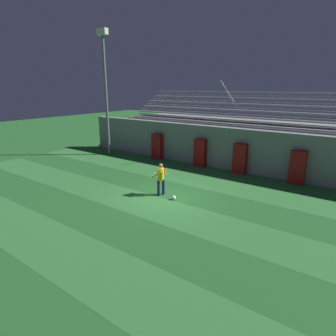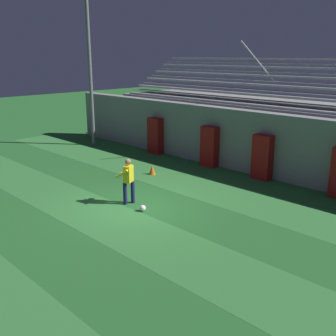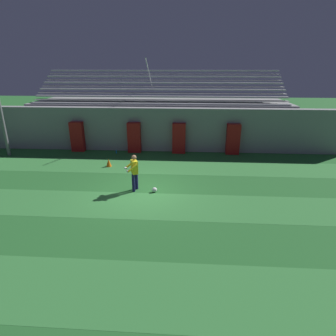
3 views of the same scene
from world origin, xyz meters
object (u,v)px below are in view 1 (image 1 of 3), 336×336
Objects in this scene: goalkeeper at (161,177)px; padding_pillar_gate_right at (240,159)px; floodlight_pole at (105,80)px; padding_pillar_gate_left at (200,153)px; soccer_ball at (174,198)px; padding_pillar_far_left at (157,146)px; water_bottle at (183,163)px; padding_pillar_far_right at (297,167)px; traffic_cone at (164,171)px.

padding_pillar_gate_right is at bearing 72.91° from goalkeeper.
padding_pillar_gate_right is at bearing 6.29° from floodlight_pole.
padding_pillar_gate_left reaches higher than soccer_ball.
soccer_ball is (0.91, -0.14, -0.84)m from goalkeeper.
soccer_ball is (9.78, -4.89, -5.74)m from floodlight_pole.
padding_pillar_gate_right is 6.62m from padding_pillar_far_left.
padding_pillar_far_right is at bearing 3.10° from water_bottle.
floodlight_pole is 22.52× the size of traffic_cone.
padding_pillar_gate_right is 8.02× the size of water_bottle.
soccer_ball is (-0.91, -6.06, -0.85)m from padding_pillar_gate_right.
padding_pillar_gate_left is at bearing 8.57° from floodlight_pole.
soccer_ball is 6.45m from water_bottle.
floodlight_pole reaches higher than padding_pillar_gate_left.
padding_pillar_gate_right is 4.11m from water_bottle.
padding_pillar_gate_right is 8.75× the size of soccer_ball.
padding_pillar_far_right is 7.83m from traffic_cone.
soccer_ball is at bearing -26.55° from floodlight_pole.
floodlight_pole reaches higher than water_bottle.
padding_pillar_gate_right is 4.84m from traffic_cone.
padding_pillar_far_left is at bearing 134.25° from traffic_cone.
water_bottle is (-4.01, -0.40, -0.84)m from padding_pillar_gate_right.
soccer_ball is 0.92× the size of water_bottle.
traffic_cone is at bearing -108.69° from padding_pillar_gate_left.
water_bottle reaches higher than soccer_ball.
soccer_ball is at bearing -72.04° from padding_pillar_gate_left.
soccer_ball is 0.52× the size of traffic_cone.
goalkeeper is at bearing -56.64° from traffic_cone.
padding_pillar_gate_right is 1.00× the size of padding_pillar_far_left.
traffic_cone is (-2.02, 3.07, -0.74)m from goalkeeper.
floodlight_pole is at bearing 151.85° from goalkeeper.
goalkeeper is at bearing -68.40° from water_bottle.
soccer_ball is (-4.32, -6.06, -0.85)m from padding_pillar_far_right.
padding_pillar_gate_right is at bearing 180.00° from padding_pillar_far_right.
goalkeeper is 3.75m from traffic_cone.
floodlight_pole is (-4.07, -1.18, 4.89)m from padding_pillar_far_left.
traffic_cone is (2.78, -2.85, -0.75)m from padding_pillar_far_left.
padding_pillar_far_left is 10.03m from padding_pillar_far_right.
padding_pillar_gate_left is at bearing 107.96° from soccer_ball.
traffic_cone is at bearing 123.36° from goalkeeper.
padding_pillar_far_left is at bearing 180.00° from padding_pillar_gate_right.
goalkeeper reaches higher than water_bottle.
water_bottle is at bearing 118.66° from soccer_ball.
padding_pillar_far_left is 4.58× the size of traffic_cone.
water_bottle is (-0.16, 2.45, -0.09)m from traffic_cone.
soccer_ball is (5.71, -6.06, -0.85)m from padding_pillar_far_left.
goalkeeper is at bearing 171.14° from soccer_ball.
padding_pillar_far_left is at bearing 180.00° from padding_pillar_far_right.
padding_pillar_gate_right is 3.41m from padding_pillar_far_right.
padding_pillar_gate_right is at bearing 0.00° from padding_pillar_gate_left.
traffic_cone is at bearing 132.38° from soccer_ball.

